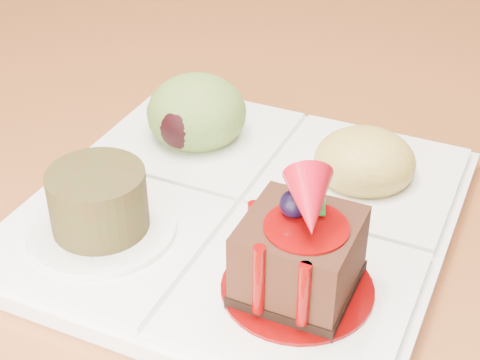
% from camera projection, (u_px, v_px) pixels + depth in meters
% --- Properties ---
extents(dining_table, '(1.00, 1.80, 0.75)m').
position_uv_depth(dining_table, '(287.00, 26.00, 0.98)').
color(dining_table, '#A15729').
rests_on(dining_table, ground).
extents(sampler_plate, '(0.29, 0.29, 0.11)m').
position_uv_depth(sampler_plate, '(240.00, 192.00, 0.51)').
color(sampler_plate, white).
rests_on(sampler_plate, dining_table).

